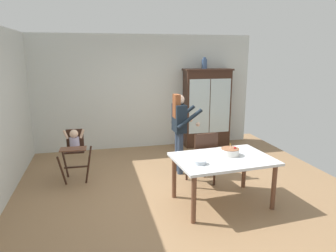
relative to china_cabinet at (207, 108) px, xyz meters
name	(u,v)px	position (x,y,z in m)	size (l,w,h in m)	color
ground_plane	(171,190)	(-1.49, -2.37, -0.96)	(6.24, 6.24, 0.00)	#93704C
wall_back	(145,92)	(-1.49, 0.26, 0.39)	(5.32, 0.06, 2.70)	silver
china_cabinet	(207,108)	(0.00, 0.00, 0.00)	(1.17, 0.48, 1.90)	#382116
ceramic_vase	(204,64)	(-0.09, 0.00, 1.06)	(0.13, 0.13, 0.27)	#3D567F
high_chair_with_toddler	(75,146)	(-3.08, -1.56, -0.30)	(0.59, 0.69, 0.95)	#382116
adult_person	(180,124)	(-1.15, -1.62, 0.01)	(0.50, 0.49, 1.53)	#33425B
dining_table	(223,163)	(-0.85, -3.01, -0.31)	(1.52, 1.10, 0.74)	silver
birthday_cake	(230,152)	(-0.70, -2.91, -0.16)	(0.28, 0.28, 0.19)	white
serving_bowl	(200,162)	(-1.27, -3.18, -0.19)	(0.18, 0.18, 0.06)	#B2BCC6
dining_chair_far_side	(203,155)	(-0.90, -2.29, -0.40)	(0.48, 0.48, 0.96)	#382116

